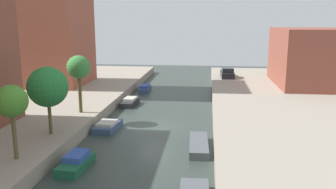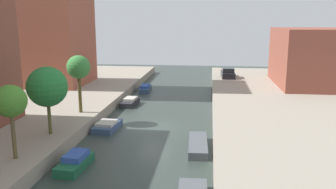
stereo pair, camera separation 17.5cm
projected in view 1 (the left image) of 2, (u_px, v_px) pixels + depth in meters
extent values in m
plane|color=#2D3833|center=(154.00, 128.00, 30.06)|extent=(84.00, 84.00, 0.00)
cube|color=brown|center=(43.00, 8.00, 43.45)|extent=(10.00, 8.96, 19.00)
cube|color=brown|center=(317.00, 57.00, 43.81)|extent=(10.00, 12.48, 7.02)
cylinder|color=brown|center=(15.00, 136.00, 20.53)|extent=(0.24, 0.24, 2.84)
sphere|color=#417D27|center=(11.00, 101.00, 20.09)|extent=(1.89, 1.89, 1.89)
cylinder|color=#4E4B29|center=(50.00, 117.00, 25.09)|extent=(0.24, 0.24, 2.46)
sphere|color=#237031|center=(48.00, 87.00, 24.63)|extent=(2.86, 2.86, 2.86)
cylinder|color=brown|center=(80.00, 94.00, 30.89)|extent=(0.30, 0.30, 3.34)
sphere|color=#377D37|center=(79.00, 67.00, 30.39)|extent=(2.03, 2.03, 2.03)
cube|color=black|center=(227.00, 75.00, 50.05)|extent=(1.94, 4.33, 0.81)
cube|color=#1E2328|center=(227.00, 70.00, 49.59)|extent=(1.66, 2.40, 0.62)
cube|color=#195638|center=(76.00, 164.00, 21.75)|extent=(1.54, 3.28, 0.58)
cube|color=#2D4C9E|center=(77.00, 156.00, 21.85)|extent=(1.25, 1.83, 0.38)
cube|color=#33476B|center=(108.00, 127.00, 29.54)|extent=(1.87, 3.34, 0.51)
cube|color=#B2ADA3|center=(107.00, 123.00, 29.27)|extent=(1.52, 1.87, 0.24)
cube|color=#232328|center=(130.00, 103.00, 37.90)|extent=(1.59, 3.33, 0.54)
cube|color=#B2ADA3|center=(130.00, 99.00, 38.06)|extent=(1.28, 1.86, 0.26)
cube|color=#33476B|center=(145.00, 89.00, 45.46)|extent=(1.37, 3.83, 0.52)
cube|color=#2D4C9E|center=(145.00, 86.00, 45.09)|extent=(1.11, 2.12, 0.34)
cube|color=#4C5156|center=(199.00, 145.00, 25.14)|extent=(1.50, 4.61, 0.56)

